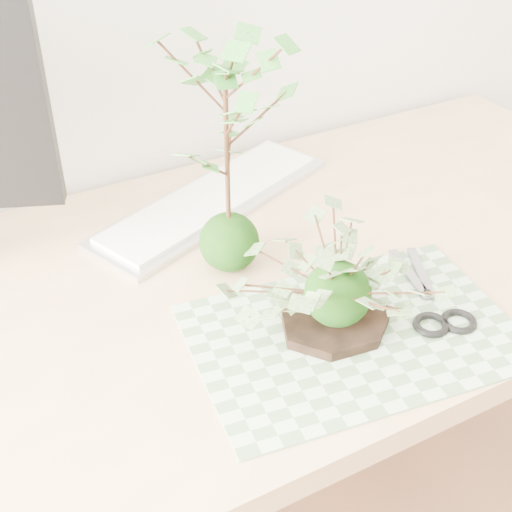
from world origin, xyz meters
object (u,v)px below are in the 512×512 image
(ivy_kokedama, at_px, (340,268))
(keyboard, at_px, (213,200))
(desk, at_px, (231,324))
(maple_kokedama, at_px, (226,105))

(ivy_kokedama, xyz_separation_m, keyboard, (-0.00, 0.37, -0.10))
(desk, bearing_deg, keyboard, 71.23)
(desk, distance_m, ivy_kokedama, 0.27)
(desk, xyz_separation_m, ivy_kokedama, (0.07, -0.17, 0.19))
(ivy_kokedama, relative_size, maple_kokedama, 0.81)
(maple_kokedama, bearing_deg, desk, -116.25)
(keyboard, bearing_deg, desk, -130.31)
(desk, height_order, maple_kokedama, maple_kokedama)
(desk, relative_size, keyboard, 3.27)
(ivy_kokedama, xyz_separation_m, maple_kokedama, (-0.06, 0.20, 0.16))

